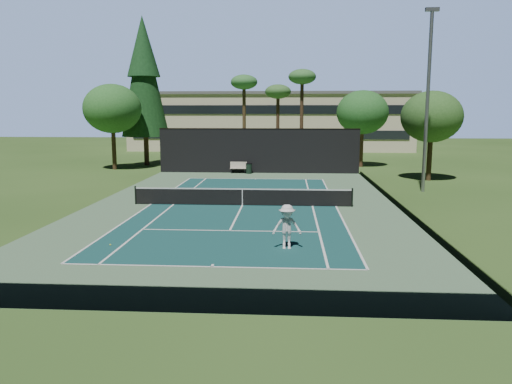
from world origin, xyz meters
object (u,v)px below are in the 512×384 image
(tennis_ball_c, at_px, (265,201))
(trash_bin, at_px, (249,168))
(park_bench, at_px, (238,167))
(tennis_ball_a, at_px, (110,245))
(tennis_ball_d, at_px, (170,189))
(tennis_net, at_px, (242,196))
(tennis_ball_b, at_px, (239,196))
(player, at_px, (287,227))

(tennis_ball_c, height_order, trash_bin, trash_bin)
(trash_bin, bearing_deg, park_bench, 161.37)
(tennis_ball_c, bearing_deg, tennis_ball_a, -119.24)
(tennis_ball_d, bearing_deg, trash_bin, 62.81)
(tennis_net, bearing_deg, tennis_ball_c, 44.58)
(tennis_ball_c, distance_m, trash_bin, 14.32)
(tennis_ball_b, xyz_separation_m, tennis_ball_c, (1.78, -2.05, -0.00))
(player, height_order, tennis_ball_b, player)
(tennis_ball_c, bearing_deg, tennis_ball_d, 146.75)
(player, relative_size, tennis_ball_d, 28.52)
(tennis_ball_a, xyz_separation_m, tennis_ball_c, (5.90, 10.53, -0.00))
(player, bearing_deg, tennis_net, 102.75)
(player, bearing_deg, tennis_ball_c, 94.21)
(tennis_ball_b, relative_size, trash_bin, 0.08)
(player, xyz_separation_m, tennis_ball_b, (-3.15, 12.56, -0.86))
(trash_bin, bearing_deg, tennis_ball_b, -88.42)
(player, bearing_deg, park_bench, 96.87)
(tennis_ball_b, bearing_deg, park_bench, 95.99)
(player, distance_m, tennis_ball_b, 12.98)
(tennis_net, xyz_separation_m, trash_bin, (-0.83, 15.41, -0.08))
(tennis_ball_a, distance_m, tennis_ball_b, 13.24)
(tennis_ball_b, xyz_separation_m, park_bench, (-1.30, 12.43, 0.51))
(player, distance_m, trash_bin, 24.91)
(tennis_ball_a, height_order, trash_bin, trash_bin)
(tennis_net, relative_size, tennis_ball_a, 177.02)
(tennis_ball_a, distance_m, tennis_ball_d, 15.17)
(tennis_ball_c, bearing_deg, tennis_ball_b, 130.91)
(tennis_ball_b, relative_size, tennis_ball_d, 1.18)
(park_bench, distance_m, trash_bin, 1.02)
(trash_bin, bearing_deg, tennis_net, -86.90)
(player, height_order, tennis_ball_c, player)
(tennis_net, xyz_separation_m, tennis_ball_b, (-0.50, 3.31, -0.52))
(player, height_order, trash_bin, player)
(tennis_net, xyz_separation_m, tennis_ball_d, (-5.74, 5.86, -0.53))
(player, height_order, tennis_ball_a, player)
(trash_bin, bearing_deg, tennis_ball_c, -81.52)
(trash_bin, bearing_deg, tennis_ball_d, -117.19)
(park_bench, bearing_deg, trash_bin, -18.63)
(tennis_ball_c, xyz_separation_m, tennis_ball_d, (-7.02, 4.60, -0.00))
(tennis_net, distance_m, tennis_ball_d, 8.22)
(tennis_ball_d, relative_size, park_bench, 0.04)
(tennis_ball_b, relative_size, park_bench, 0.05)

